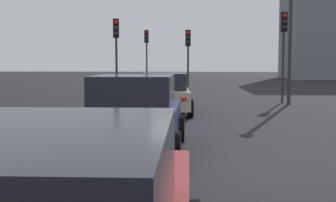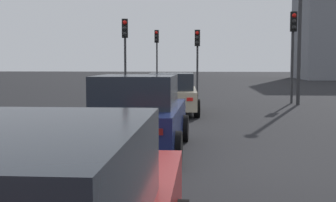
# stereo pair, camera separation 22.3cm
# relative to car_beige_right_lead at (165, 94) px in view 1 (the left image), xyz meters

# --- Properties ---
(ground_plane) EXTENTS (160.00, 160.00, 0.20)m
(ground_plane) POSITION_rel_car_beige_right_lead_xyz_m (-8.16, -1.46, -0.83)
(ground_plane) COLOR black
(car_beige_right_lead) EXTENTS (4.24, 2.14, 1.50)m
(car_beige_right_lead) POSITION_rel_car_beige_right_lead_xyz_m (0.00, 0.00, 0.00)
(car_beige_right_lead) COLOR tan
(car_beige_right_lead) RESTS_ON ground_plane
(car_navy_right_second) EXTENTS (4.11, 2.10, 1.63)m
(car_navy_right_second) POSITION_rel_car_beige_right_lead_xyz_m (-7.20, 0.25, 0.05)
(car_navy_right_second) COLOR #141E4C
(car_navy_right_second) RESTS_ON ground_plane
(traffic_light_near_left) EXTENTS (0.32, 0.30, 3.69)m
(traffic_light_near_left) POSITION_rel_car_beige_right_lead_xyz_m (8.65, -0.85, 1.94)
(traffic_light_near_left) COLOR #2D2D30
(traffic_light_near_left) RESTS_ON ground_plane
(traffic_light_near_right) EXTENTS (0.32, 0.28, 4.19)m
(traffic_light_near_right) POSITION_rel_car_beige_right_lead_xyz_m (4.53, -5.27, 2.29)
(traffic_light_near_right) COLOR #2D2D30
(traffic_light_near_right) RESTS_ON ground_plane
(traffic_light_far_left) EXTENTS (0.32, 0.30, 3.96)m
(traffic_light_far_left) POSITION_rel_car_beige_right_lead_xyz_m (4.90, 2.58, 2.13)
(traffic_light_far_left) COLOR #2D2D30
(traffic_light_far_left) RESTS_ON ground_plane
(traffic_light_far_right) EXTENTS (0.33, 0.30, 4.18)m
(traffic_light_far_right) POSITION_rel_car_beige_right_lead_xyz_m (15.70, 2.13, 2.28)
(traffic_light_far_right) COLOR #2D2D30
(traffic_light_far_right) RESTS_ON ground_plane
(street_lamp_kerbside) EXTENTS (0.56, 0.36, 7.00)m
(street_lamp_kerbside) POSITION_rel_car_beige_right_lead_xyz_m (3.85, -5.41, 3.42)
(street_lamp_kerbside) COLOR #2D2D30
(street_lamp_kerbside) RESTS_ON ground_plane
(building_facade_left) EXTENTS (9.25, 6.92, 16.60)m
(building_facade_left) POSITION_rel_car_beige_right_lead_xyz_m (35.43, -15.46, 7.58)
(building_facade_left) COLOR slate
(building_facade_left) RESTS_ON ground_plane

